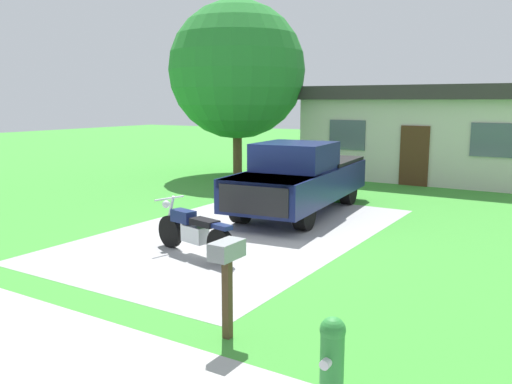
{
  "coord_description": "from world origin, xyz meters",
  "views": [
    {
      "loc": [
        6.49,
        -9.83,
        2.96
      ],
      "look_at": [
        0.17,
        0.34,
        0.9
      ],
      "focal_mm": 37.33,
      "sensor_mm": 36.0,
      "label": 1
    }
  ],
  "objects_px": {
    "motorcycle": "(193,231)",
    "pickup_truck": "(301,177)",
    "shade_tree": "(237,70)",
    "neighbor_house": "(433,131)",
    "mailbox": "(227,263)",
    "fire_hydrant": "(332,359)"
  },
  "relations": [
    {
      "from": "motorcycle",
      "to": "shade_tree",
      "type": "height_order",
      "value": "shade_tree"
    },
    {
      "from": "neighbor_house",
      "to": "mailbox",
      "type": "bearing_deg",
      "value": -84.86
    },
    {
      "from": "pickup_truck",
      "to": "fire_hydrant",
      "type": "xyz_separation_m",
      "value": [
        4.42,
        -7.97,
        -0.53
      ]
    },
    {
      "from": "pickup_truck",
      "to": "mailbox",
      "type": "xyz_separation_m",
      "value": [
        2.73,
        -7.36,
        0.03
      ]
    },
    {
      "from": "shade_tree",
      "to": "neighbor_house",
      "type": "bearing_deg",
      "value": 27.62
    },
    {
      "from": "mailbox",
      "to": "motorcycle",
      "type": "bearing_deg",
      "value": 134.89
    },
    {
      "from": "pickup_truck",
      "to": "shade_tree",
      "type": "bearing_deg",
      "value": 136.9
    },
    {
      "from": "motorcycle",
      "to": "fire_hydrant",
      "type": "xyz_separation_m",
      "value": [
        4.36,
        -3.28,
        -0.05
      ]
    },
    {
      "from": "shade_tree",
      "to": "mailbox",
      "type": "bearing_deg",
      "value": -56.67
    },
    {
      "from": "neighbor_house",
      "to": "fire_hydrant",
      "type": "bearing_deg",
      "value": -79.34
    },
    {
      "from": "fire_hydrant",
      "to": "shade_tree",
      "type": "relative_size",
      "value": 0.13
    },
    {
      "from": "pickup_truck",
      "to": "fire_hydrant",
      "type": "bearing_deg",
      "value": -60.95
    },
    {
      "from": "fire_hydrant",
      "to": "shade_tree",
      "type": "xyz_separation_m",
      "value": [
        -9.9,
        13.09,
        3.7
      ]
    },
    {
      "from": "pickup_truck",
      "to": "shade_tree",
      "type": "relative_size",
      "value": 0.85
    },
    {
      "from": "mailbox",
      "to": "shade_tree",
      "type": "height_order",
      "value": "shade_tree"
    },
    {
      "from": "motorcycle",
      "to": "pickup_truck",
      "type": "bearing_deg",
      "value": 90.84
    },
    {
      "from": "motorcycle",
      "to": "mailbox",
      "type": "distance_m",
      "value": 3.81
    },
    {
      "from": "motorcycle",
      "to": "mailbox",
      "type": "height_order",
      "value": "mailbox"
    },
    {
      "from": "fire_hydrant",
      "to": "motorcycle",
      "type": "bearing_deg",
      "value": 142.99
    },
    {
      "from": "motorcycle",
      "to": "fire_hydrant",
      "type": "distance_m",
      "value": 5.45
    },
    {
      "from": "neighbor_house",
      "to": "motorcycle",
      "type": "bearing_deg",
      "value": -95.24
    },
    {
      "from": "mailbox",
      "to": "neighbor_house",
      "type": "bearing_deg",
      "value": 95.14
    }
  ]
}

